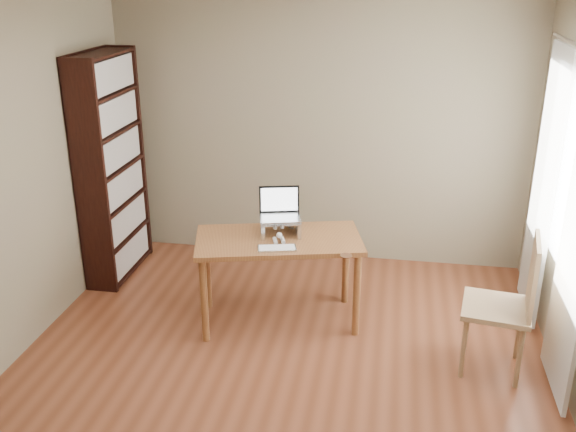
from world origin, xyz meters
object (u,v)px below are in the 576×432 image
object	(u,v)px
laptop	(282,210)
bookshelf	(112,167)
keyboard	(277,248)
chair	(510,300)
cat	(278,225)
desk	(279,250)

from	to	relation	value
laptop	bookshelf	bearing A→B (deg)	148.49
laptop	keyboard	distance (m)	0.40
chair	cat	bearing A→B (deg)	172.19
laptop	chair	size ratio (longest dim) A/B	0.35
keyboard	bookshelf	bearing A→B (deg)	138.87
laptop	keyboard	world-z (taller)	laptop
bookshelf	laptop	bearing A→B (deg)	-17.41
chair	bookshelf	bearing A→B (deg)	171.16
cat	chair	xyz separation A→B (m)	(1.77, -0.52, -0.24)
bookshelf	laptop	distance (m)	1.78
bookshelf	cat	xyz separation A→B (m)	(1.66, -0.56, -0.23)
desk	laptop	bearing A→B (deg)	75.89
desk	laptop	xyz separation A→B (m)	(-0.00, 0.14, 0.30)
desk	keyboard	distance (m)	0.25
cat	chair	size ratio (longest dim) A/B	0.46
bookshelf	keyboard	size ratio (longest dim) A/B	6.62
desk	cat	bearing A→B (deg)	89.76
keyboard	chair	distance (m)	1.74
bookshelf	cat	bearing A→B (deg)	-18.52
keyboard	cat	distance (m)	0.34
bookshelf	cat	distance (m)	1.77
desk	cat	world-z (taller)	cat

